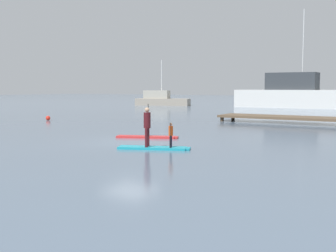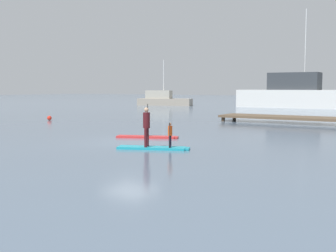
{
  "view_description": "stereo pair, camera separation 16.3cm",
  "coord_description": "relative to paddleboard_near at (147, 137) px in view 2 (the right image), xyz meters",
  "views": [
    {
      "loc": [
        12.38,
        -16.59,
        2.64
      ],
      "look_at": [
        0.97,
        1.98,
        0.66
      ],
      "focal_mm": 45.32,
      "sensor_mm": 36.0,
      "label": 1
    },
    {
      "loc": [
        12.52,
        -16.5,
        2.64
      ],
      "look_at": [
        0.97,
        1.98,
        0.66
      ],
      "focal_mm": 45.32,
      "sensor_mm": 36.0,
      "label": 2
    }
  ],
  "objects": [
    {
      "name": "paddler_adult",
      "position": [
        2.29,
        -3.34,
        1.02
      ],
      "size": [
        0.39,
        0.5,
        1.83
      ],
      "color": "#4C1419",
      "rests_on": "paddleboard_far"
    },
    {
      "name": "paddleboard_near",
      "position": [
        0.0,
        0.0,
        0.0
      ],
      "size": [
        3.22,
        1.74,
        0.1
      ],
      "color": "red",
      "rests_on": "ground"
    },
    {
      "name": "paddler_child_solo",
      "position": [
        0.01,
        -0.01,
        0.68
      ],
      "size": [
        0.26,
        0.37,
        1.23
      ],
      "color": "black",
      "rests_on": "paddleboard_near"
    },
    {
      "name": "ground_plane",
      "position": [
        0.16,
        -1.71,
        -0.05
      ],
      "size": [
        240.0,
        240.0,
        0.0
      ],
      "primitive_type": "plane",
      "color": "slate"
    },
    {
      "name": "paddler_child_front",
      "position": [
        3.25,
        -2.97,
        0.64
      ],
      "size": [
        0.24,
        0.36,
        1.06
      ],
      "color": "black",
      "rests_on": "paddleboard_far"
    },
    {
      "name": "paddleboard_far",
      "position": [
        2.57,
        -3.24,
        -0.0
      ],
      "size": [
        3.11,
        1.76,
        0.1
      ],
      "color": "#1E9EB2",
      "rests_on": "ground"
    },
    {
      "name": "floating_dock",
      "position": [
        4.32,
        13.37,
        0.35
      ],
      "size": [
        11.74,
        2.8,
        0.5
      ],
      "color": "brown",
      "rests_on": "ground"
    },
    {
      "name": "mooring_buoy_mid",
      "position": [
        -13.6,
        5.7,
        0.14
      ],
      "size": [
        0.37,
        0.37,
        0.37
      ],
      "primitive_type": "sphere",
      "color": "red",
      "rests_on": "ground"
    },
    {
      "name": "fishing_boat_white_large",
      "position": [
        -2.35,
        37.69,
        1.64
      ],
      "size": [
        15.58,
        4.83,
        12.64
      ],
      "color": "silver",
      "rests_on": "ground"
    },
    {
      "name": "fishing_boat_green_midground",
      "position": [
        -21.16,
        34.57,
        0.8
      ],
      "size": [
        8.28,
        4.36,
        6.7
      ],
      "color": "#9E9384",
      "rests_on": "ground"
    }
  ]
}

